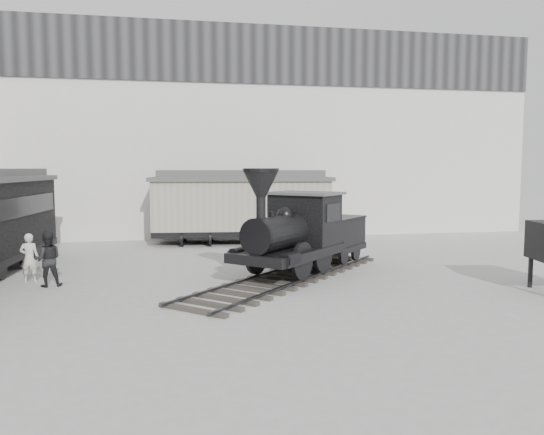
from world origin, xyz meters
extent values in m
plane|color=#9E9E9B|center=(0.00, 0.00, 0.00)|extent=(90.00, 90.00, 0.00)
cube|color=silver|center=(0.00, 15.00, 5.50)|extent=(34.00, 2.40, 11.00)
cube|color=#232326|center=(0.00, 13.75, 9.50)|extent=(34.00, 0.12, 3.00)
cube|color=#2D2823|center=(0.85, 3.09, 0.09)|extent=(8.45, 8.84, 0.17)
cube|color=#2D2D30|center=(0.27, 3.63, 0.14)|extent=(6.92, 7.41, 0.07)
cube|color=#2D2D30|center=(1.42, 2.56, 0.14)|extent=(6.92, 7.41, 0.07)
cylinder|color=black|center=(-0.15, 3.27, 0.78)|extent=(0.92, 0.97, 1.20)
cylinder|color=black|center=(1.10, 2.11, 0.78)|extent=(0.92, 0.97, 1.20)
cylinder|color=black|center=(0.82, 4.31, 0.78)|extent=(0.92, 0.97, 1.20)
cylinder|color=black|center=(2.07, 3.15, 0.78)|extent=(0.92, 0.97, 1.20)
cube|color=black|center=(0.96, 3.21, 0.91)|extent=(4.28, 4.37, 0.31)
cylinder|color=black|center=(0.44, 2.65, 1.61)|extent=(2.51, 2.58, 1.09)
cylinder|color=black|center=(-0.23, 1.93, 2.46)|extent=(0.40, 0.40, 0.66)
cone|color=black|center=(-0.23, 1.93, 3.17)|extent=(1.48, 1.48, 0.76)
sphere|color=black|center=(0.74, 2.97, 2.13)|extent=(0.57, 0.57, 0.57)
cube|color=black|center=(1.63, 3.93, 1.91)|extent=(2.56, 2.53, 1.69)
cube|color=#515151|center=(1.63, 3.93, 2.80)|extent=(2.87, 2.84, 0.09)
cube|color=black|center=(2.97, 5.37, 1.30)|extent=(2.93, 2.94, 0.98)
cylinder|color=black|center=(-1.69, 11.99, 0.37)|extent=(1.94, 0.93, 0.75)
cylinder|color=black|center=(2.59, 11.57, 0.37)|extent=(1.94, 0.93, 0.75)
cube|color=black|center=(0.45, 11.78, 0.56)|extent=(8.61, 3.16, 0.28)
cube|color=#A19982|center=(0.45, 11.78, 1.87)|extent=(8.62, 3.25, 2.34)
cube|color=#515151|center=(0.45, 11.78, 3.13)|extent=(8.92, 3.56, 0.19)
cube|color=#515151|center=(0.45, 11.78, 3.40)|extent=(8.12, 1.91, 0.34)
cylinder|color=black|center=(-9.15, 7.67, 0.38)|extent=(2.06, 0.92, 0.77)
cube|color=black|center=(-8.12, 4.29, 2.32)|extent=(0.85, 10.19, 0.68)
imported|color=silver|center=(-7.38, 4.18, 0.79)|extent=(0.58, 0.39, 1.59)
imported|color=black|center=(-6.67, 3.44, 0.85)|extent=(0.92, 0.77, 1.70)
cube|color=black|center=(7.92, 0.56, 0.48)|extent=(0.12, 0.12, 0.95)
camera|label=1|loc=(-2.83, -13.72, 3.64)|focal=35.00mm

